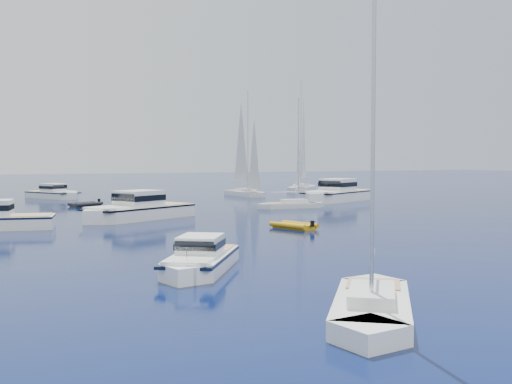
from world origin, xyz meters
TOP-DOWN VIEW (x-y plane):
  - ground at (0.00, 0.00)m, footprint 400.00×400.00m
  - motor_cruiser_left at (-13.44, 1.55)m, footprint 6.65×8.14m
  - motor_cruiser_centre at (-9.21, 27.59)m, footprint 12.61×9.14m
  - motor_cruiser_distant at (19.37, 39.48)m, footprint 14.08×10.05m
  - motor_cruiser_horizon at (-11.22, 60.91)m, footprint 7.21×9.99m
  - sailboat_fore at (-11.30, -8.90)m, footprint 7.76×8.97m
  - sailboat_centre at (9.09, 32.70)m, footprint 8.41×2.72m
  - sailboat_sails_r at (13.94, 54.88)m, footprint 3.42×10.59m
  - sailboat_sails_far at (27.75, 62.19)m, footprint 10.66×11.68m
  - tender_yellow at (-0.51, 15.32)m, footprint 3.04×4.23m
  - tender_grey_far at (-10.20, 45.05)m, footprint 4.30×3.55m

SIDE VIEW (x-z plane):
  - ground at x=0.00m, z-range 0.00..0.00m
  - motor_cruiser_left at x=-13.44m, z-range -1.07..1.07m
  - motor_cruiser_centre at x=-9.21m, z-range -1.61..1.61m
  - motor_cruiser_distant at x=19.37m, z-range -1.80..1.80m
  - motor_cruiser_horizon at x=-11.22m, z-range -1.28..1.28m
  - sailboat_fore at x=-11.30m, z-range -6.95..6.95m
  - sailboat_centre at x=9.09m, z-range -6.09..6.09m
  - sailboat_sails_r at x=13.94m, z-range -7.67..7.67m
  - sailboat_sails_far at x=27.75m, z-range -9.24..9.24m
  - tender_yellow at x=-0.51m, z-range -0.47..0.47m
  - tender_grey_far at x=-10.20m, z-range -0.47..0.47m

